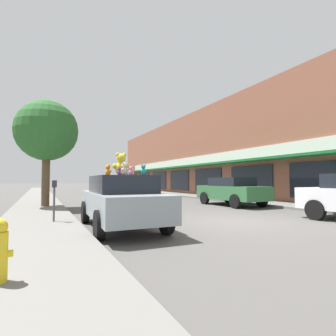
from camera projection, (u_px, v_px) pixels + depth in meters
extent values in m
plane|color=#514F4C|center=(234.00, 222.00, 8.86)|extent=(260.00, 260.00, 0.00)
cube|color=slate|center=(37.00, 236.00, 6.23)|extent=(2.32, 90.00, 0.13)
cube|color=brown|center=(235.00, 156.00, 27.34)|extent=(10.51, 40.90, 7.95)
cube|color=#19662D|center=(187.00, 166.00, 24.72)|extent=(1.11, 34.36, 0.12)
cube|color=silver|center=(192.00, 161.00, 24.97)|extent=(0.08, 32.72, 0.70)
cube|color=black|center=(322.00, 180.00, 13.43)|extent=(0.06, 3.89, 2.00)
cube|color=black|center=(250.00, 180.00, 18.01)|extent=(0.06, 3.89, 2.00)
cube|color=black|center=(208.00, 180.00, 22.59)|extent=(0.06, 3.89, 2.00)
cube|color=black|center=(179.00, 180.00, 27.17)|extent=(0.06, 3.89, 2.00)
cube|color=black|center=(159.00, 180.00, 31.76)|extent=(0.06, 3.89, 2.00)
cube|color=black|center=(144.00, 180.00, 36.34)|extent=(0.06, 3.89, 2.00)
cube|color=black|center=(132.00, 180.00, 40.92)|extent=(0.06, 3.89, 2.00)
cube|color=#8C999E|center=(121.00, 204.00, 7.70)|extent=(1.91, 4.54, 0.69)
cube|color=black|center=(121.00, 184.00, 7.73)|extent=(1.62, 2.52, 0.49)
cylinder|color=black|center=(85.00, 212.00, 8.60)|extent=(0.23, 0.72, 0.71)
cylinder|color=black|center=(135.00, 210.00, 9.29)|extent=(0.23, 0.72, 0.71)
cylinder|color=black|center=(99.00, 225.00, 6.07)|extent=(0.23, 0.72, 0.71)
cylinder|color=black|center=(166.00, 221.00, 6.76)|extent=(0.23, 0.72, 0.71)
ellipsoid|color=yellow|center=(121.00, 169.00, 8.09)|extent=(0.35, 0.30, 0.45)
sphere|color=yellow|center=(121.00, 158.00, 8.11)|extent=(0.29, 0.29, 0.28)
sphere|color=yellow|center=(124.00, 155.00, 8.16)|extent=(0.12, 0.12, 0.12)
sphere|color=yellow|center=(118.00, 154.00, 8.07)|extent=(0.12, 0.12, 0.12)
sphere|color=#FFFF4D|center=(120.00, 159.00, 8.22)|extent=(0.11, 0.11, 0.11)
sphere|color=yellow|center=(126.00, 166.00, 8.20)|extent=(0.17, 0.17, 0.16)
sphere|color=yellow|center=(115.00, 166.00, 8.05)|extent=(0.17, 0.17, 0.16)
ellipsoid|color=teal|center=(143.00, 172.00, 7.30)|extent=(0.17, 0.15, 0.20)
sphere|color=teal|center=(143.00, 167.00, 7.31)|extent=(0.14, 0.14, 0.12)
sphere|color=teal|center=(145.00, 165.00, 7.32)|extent=(0.06, 0.06, 0.05)
sphere|color=teal|center=(142.00, 165.00, 7.30)|extent=(0.06, 0.06, 0.05)
sphere|color=#47CDC6|center=(143.00, 167.00, 7.36)|extent=(0.05, 0.05, 0.05)
sphere|color=teal|center=(146.00, 171.00, 7.33)|extent=(0.08, 0.08, 0.07)
sphere|color=teal|center=(140.00, 171.00, 7.29)|extent=(0.08, 0.08, 0.07)
ellipsoid|color=orange|center=(108.00, 173.00, 8.60)|extent=(0.22, 0.24, 0.24)
sphere|color=orange|center=(108.00, 167.00, 8.60)|extent=(0.21, 0.21, 0.15)
sphere|color=orange|center=(109.00, 165.00, 8.57)|extent=(0.09, 0.09, 0.06)
sphere|color=orange|center=(107.00, 165.00, 8.64)|extent=(0.09, 0.09, 0.06)
sphere|color=#FFBA41|center=(109.00, 168.00, 8.66)|extent=(0.08, 0.08, 0.06)
sphere|color=orange|center=(110.00, 171.00, 8.55)|extent=(0.12, 0.12, 0.09)
sphere|color=orange|center=(106.00, 171.00, 8.67)|extent=(0.12, 0.12, 0.09)
ellipsoid|color=purple|center=(119.00, 173.00, 7.72)|extent=(0.15, 0.16, 0.16)
sphere|color=purple|center=(119.00, 169.00, 7.73)|extent=(0.14, 0.14, 0.10)
sphere|color=purple|center=(120.00, 168.00, 7.77)|extent=(0.06, 0.06, 0.04)
sphere|color=purple|center=(119.00, 168.00, 7.70)|extent=(0.06, 0.06, 0.04)
sphere|color=#BA67ED|center=(118.00, 169.00, 7.74)|extent=(0.05, 0.05, 0.04)
sphere|color=purple|center=(120.00, 172.00, 7.79)|extent=(0.08, 0.08, 0.06)
sphere|color=purple|center=(118.00, 172.00, 7.66)|extent=(0.08, 0.08, 0.06)
ellipsoid|color=white|center=(128.00, 173.00, 8.08)|extent=(0.15, 0.16, 0.16)
sphere|color=white|center=(128.00, 170.00, 8.09)|extent=(0.14, 0.14, 0.10)
sphere|color=white|center=(129.00, 168.00, 8.07)|extent=(0.06, 0.06, 0.04)
sphere|color=white|center=(127.00, 169.00, 8.11)|extent=(0.06, 0.06, 0.04)
sphere|color=white|center=(129.00, 170.00, 8.12)|extent=(0.05, 0.05, 0.04)
sphere|color=white|center=(130.00, 173.00, 8.06)|extent=(0.08, 0.08, 0.06)
sphere|color=white|center=(126.00, 173.00, 8.12)|extent=(0.08, 0.08, 0.06)
ellipsoid|color=beige|center=(124.00, 171.00, 6.90)|extent=(0.21, 0.21, 0.21)
sphere|color=beige|center=(124.00, 165.00, 6.90)|extent=(0.19, 0.19, 0.13)
sphere|color=beige|center=(125.00, 164.00, 6.95)|extent=(0.08, 0.08, 0.06)
sphere|color=beige|center=(123.00, 163.00, 6.86)|extent=(0.08, 0.08, 0.06)
sphere|color=white|center=(122.00, 166.00, 6.91)|extent=(0.07, 0.07, 0.05)
sphere|color=beige|center=(125.00, 170.00, 6.98)|extent=(0.11, 0.11, 0.08)
sphere|color=beige|center=(122.00, 170.00, 6.82)|extent=(0.11, 0.11, 0.08)
ellipsoid|color=pink|center=(131.00, 172.00, 6.76)|extent=(0.14, 0.15, 0.15)
sphere|color=pink|center=(131.00, 168.00, 6.77)|extent=(0.13, 0.13, 0.09)
sphere|color=pink|center=(132.00, 167.00, 6.75)|extent=(0.05, 0.05, 0.04)
sphere|color=pink|center=(130.00, 167.00, 6.78)|extent=(0.05, 0.05, 0.04)
sphere|color=#FFA3DA|center=(132.00, 168.00, 6.80)|extent=(0.05, 0.05, 0.04)
sphere|color=pink|center=(133.00, 171.00, 6.74)|extent=(0.08, 0.08, 0.05)
sphere|color=pink|center=(129.00, 171.00, 6.80)|extent=(0.08, 0.08, 0.05)
cylinder|color=black|center=(315.00, 210.00, 9.23)|extent=(0.20, 0.71, 0.71)
cube|color=#336B3D|center=(231.00, 192.00, 14.62)|extent=(1.81, 4.35, 0.73)
cube|color=black|center=(231.00, 182.00, 14.65)|extent=(1.59, 2.28, 0.47)
cylinder|color=black|center=(205.00, 198.00, 15.42)|extent=(0.20, 0.71, 0.71)
cylinder|color=black|center=(228.00, 197.00, 16.20)|extent=(0.20, 0.71, 0.71)
cylinder|color=black|center=(235.00, 201.00, 13.00)|extent=(0.20, 0.71, 0.71)
cylinder|color=black|center=(262.00, 200.00, 13.79)|extent=(0.20, 0.71, 0.71)
cylinder|color=brown|center=(46.00, 181.00, 12.96)|extent=(0.37, 0.37, 2.48)
sphere|color=#286028|center=(47.00, 131.00, 13.08)|extent=(3.01, 3.01, 3.01)
cylinder|color=yellow|center=(9.00, 254.00, 3.31)|extent=(0.10, 0.09, 0.09)
cylinder|color=#4C4C51|center=(54.00, 204.00, 8.12)|extent=(0.06, 0.06, 1.05)
cube|color=#2D2D33|center=(54.00, 184.00, 8.15)|extent=(0.14, 0.10, 0.22)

